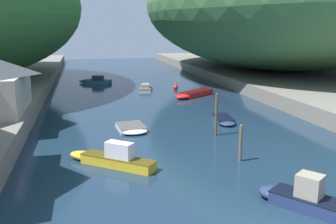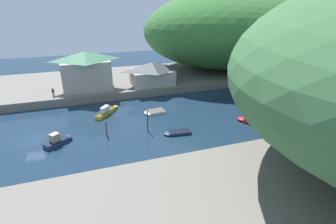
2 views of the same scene
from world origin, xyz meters
The scene contains 13 objects.
water_surface centered at (0.00, 30.00, 0.00)m, with size 130.00×130.00×0.00m, color #192D42.
right_bank centered at (23.26, 30.00, 0.78)m, with size 22.00×120.00×1.55m.
hillside_right centered at (24.36, 47.95, 12.24)m, with size 42.80×59.92×21.36m.
boat_mid_channel centered at (4.62, 19.87, 0.21)m, with size 1.97×4.22×0.42m.
boat_open_rowboat centered at (2.12, 3.57, 0.51)m, with size 3.52×4.09×1.74m.
boat_small_dinghy centered at (-6.35, 11.20, 0.47)m, with size 5.52×4.79×1.59m.
boat_white_cruiser centered at (-3.96, 18.88, 0.20)m, with size 2.48×3.81×0.40m.
boat_far_right_bank centered at (0.72, 39.82, 0.28)m, with size 2.57×5.50×0.89m.
boat_red_skiff centered at (-6.08, 47.34, 0.39)m, with size 5.33×4.19×1.26m.
boat_near_quay centered at (5.52, 32.99, 0.32)m, with size 6.10×5.14×0.64m.
mooring_post_second centered at (1.91, 10.07, 1.23)m, with size 0.22×0.22×2.46m.
mooring_post_middle centered at (2.44, 16.08, 1.73)m, with size 0.22×0.22×3.44m.
channel_buoy_near centered at (4.74, 38.65, 0.42)m, with size 0.71×0.71×1.07m.
Camera 1 is at (-7.75, -11.28, 8.45)m, focal length 40.00 mm.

